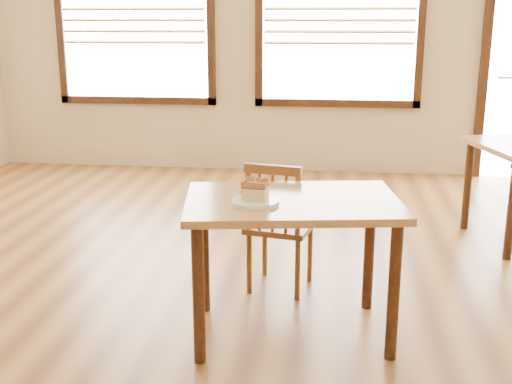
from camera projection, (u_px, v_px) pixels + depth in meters
ground at (274, 346)px, 3.32m from camera, size 8.00×8.00×0.00m
window_left at (133, 2)px, 6.87m from camera, size 1.76×0.10×1.96m
window_right at (340, 2)px, 6.62m from camera, size 1.76×0.10×1.96m
cafe_table_main at (292, 220)px, 3.30m from camera, size 1.18×0.88×0.75m
cafe_chair_main at (279, 225)px, 3.91m from camera, size 0.45×0.45×0.83m
plate at (255, 202)px, 3.18m from camera, size 0.24×0.24×0.02m
cake_slice at (255, 189)px, 3.17m from camera, size 0.14×0.11×0.12m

